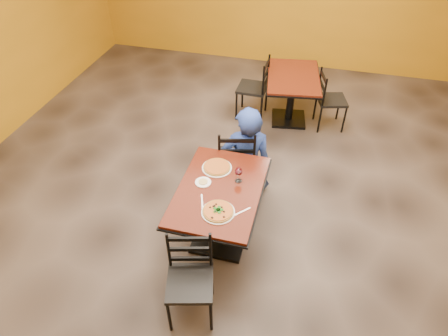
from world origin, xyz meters
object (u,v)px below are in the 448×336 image
(plate_main, at_px, (218,212))
(chair_second_left, at_px, (252,88))
(table_second, at_px, (292,88))
(pizza_main, at_px, (218,211))
(chair_second_right, at_px, (332,100))
(chair_main_near, at_px, (190,284))
(plate_far, at_px, (217,168))
(table_main, at_px, (220,203))
(diner, at_px, (247,152))
(side_plate, at_px, (203,182))
(wine_glass, at_px, (239,174))
(chair_main_far, at_px, (236,159))
(pizza_far, at_px, (217,167))

(plate_main, bearing_deg, chair_second_left, 95.00)
(table_second, distance_m, pizza_main, 2.87)
(table_second, bearing_deg, chair_second_right, 0.00)
(table_second, relative_size, plate_main, 3.93)
(table_second, bearing_deg, plate_main, -96.83)
(chair_main_near, relative_size, plate_far, 2.84)
(table_main, distance_m, plate_main, 0.37)
(diner, distance_m, pizza_main, 1.17)
(side_plate, bearing_deg, chair_main_near, -80.60)
(chair_second_left, height_order, wine_glass, chair_second_left)
(diner, bearing_deg, chair_main_far, -10.64)
(chair_main_near, height_order, plate_main, chair_main_near)
(chair_main_near, bearing_deg, chair_second_right, 58.25)
(pizza_main, bearing_deg, diner, 88.81)
(chair_second_left, height_order, pizza_main, chair_second_left)
(plate_far, bearing_deg, chair_main_far, 81.46)
(diner, xyz_separation_m, pizza_far, (-0.20, -0.55, 0.18))
(diner, xyz_separation_m, plate_far, (-0.20, -0.55, 0.17))
(side_plate, relative_size, wine_glass, 0.89)
(plate_main, height_order, side_plate, same)
(table_main, xyz_separation_m, side_plate, (-0.18, 0.04, 0.20))
(chair_second_right, distance_m, plate_main, 3.01)
(pizza_main, xyz_separation_m, side_plate, (-0.25, 0.35, -0.02))
(pizza_main, relative_size, wine_glass, 1.58)
(chair_main_far, bearing_deg, chair_main_near, 76.12)
(plate_far, bearing_deg, chair_second_left, 91.83)
(wine_glass, bearing_deg, pizza_far, 152.57)
(chair_second_right, height_order, plate_far, chair_second_right)
(chair_main_near, bearing_deg, pizza_main, 65.70)
(chair_main_near, xyz_separation_m, side_plate, (-0.16, 0.94, 0.31))
(chair_second_left, height_order, diner, diner)
(chair_second_right, height_order, plate_main, chair_second_right)
(table_second, xyz_separation_m, plate_main, (-0.34, -2.84, 0.20))
(table_second, distance_m, plate_far, 2.31)
(chair_main_far, relative_size, wine_glass, 5.23)
(pizza_far, bearing_deg, wine_glass, -27.43)
(chair_second_right, bearing_deg, pizza_far, 138.58)
(table_second, xyz_separation_m, wine_glass, (-0.26, -2.38, 0.29))
(table_second, height_order, chair_main_far, chair_main_far)
(table_second, bearing_deg, plate_far, -102.98)
(chair_second_right, height_order, pizza_far, chair_second_right)
(chair_main_near, xyz_separation_m, wine_glass, (0.18, 1.05, 0.40))
(table_main, relative_size, chair_main_far, 1.31)
(table_main, height_order, table_second, same)
(chair_main_far, relative_size, chair_second_left, 1.00)
(plate_main, relative_size, wine_glass, 1.72)
(table_main, xyz_separation_m, wine_glass, (0.15, 0.16, 0.28))
(table_second, height_order, plate_main, plate_main)
(chair_main_far, relative_size, side_plate, 5.89)
(diner, xyz_separation_m, side_plate, (-0.27, -0.80, 0.17))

